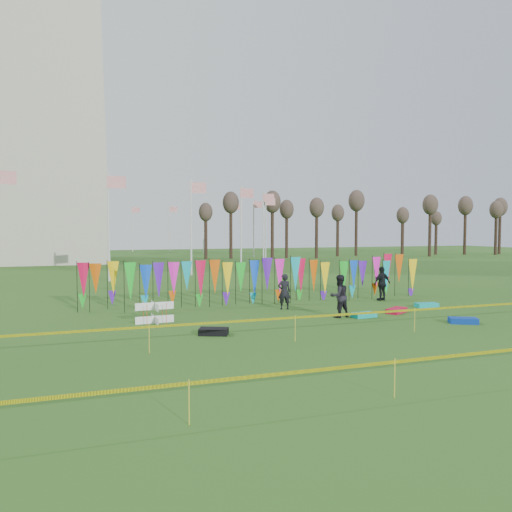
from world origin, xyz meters
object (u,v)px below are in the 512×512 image
object	(u,v)px
kite_bag_turquoise	(364,315)
kite_bag_red	(396,310)
kite_bag_teal	(427,305)
person_mid	(339,296)
person_right	(382,284)
kite_bag_black	(214,331)
kite_bag_blue	(463,321)
person_left	(284,292)
box_kite	(155,313)

from	to	relation	value
kite_bag_turquoise	kite_bag_red	world-z (taller)	kite_bag_red
kite_bag_teal	person_mid	bearing A→B (deg)	-168.75
kite_bag_turquoise	kite_bag_teal	size ratio (longest dim) A/B	0.97
person_right	kite_bag_black	distance (m)	12.11
person_right	kite_bag_blue	world-z (taller)	person_right
kite_bag_black	kite_bag_red	bearing A→B (deg)	11.31
kite_bag_turquoise	kite_bag_teal	distance (m)	4.65
person_left	kite_bag_teal	xyz separation A→B (m)	(6.83, -1.74, -0.75)
person_mid	person_right	bearing A→B (deg)	-147.57
kite_bag_turquoise	kite_bag_black	world-z (taller)	kite_bag_black
kite_bag_teal	person_right	bearing A→B (deg)	104.67
box_kite	kite_bag_blue	world-z (taller)	box_kite
kite_bag_red	kite_bag_turquoise	bearing A→B (deg)	-166.07
kite_bag_red	kite_bag_black	world-z (taller)	kite_bag_black
person_mid	kite_bag_blue	distance (m)	5.07
box_kite	person_left	bearing A→B (deg)	14.23
person_right	kite_bag_teal	world-z (taller)	person_right
kite_bag_blue	kite_bag_teal	distance (m)	4.23
person_left	kite_bag_teal	distance (m)	7.09
person_left	person_mid	distance (m)	3.15
person_right	kite_bag_turquoise	world-z (taller)	person_right
kite_bag_black	person_right	bearing A→B (deg)	27.04
kite_bag_red	kite_bag_teal	world-z (taller)	kite_bag_red
person_mid	kite_bag_black	distance (m)	6.31
person_right	kite_bag_turquoise	distance (m)	5.64
kite_bag_blue	kite_bag_teal	world-z (taller)	kite_bag_blue
person_right	kite_bag_teal	bearing A→B (deg)	95.52
person_mid	person_right	world-z (taller)	person_mid
kite_bag_turquoise	kite_bag_blue	bearing A→B (deg)	-40.21
person_right	kite_bag_black	xyz separation A→B (m)	(-10.77, -5.49, -0.79)
person_right	kite_bag_red	distance (m)	4.12
box_kite	kite_bag_teal	world-z (taller)	box_kite
kite_bag_red	kite_bag_black	bearing A→B (deg)	-168.69
person_mid	person_left	bearing A→B (deg)	-70.46
person_left	kite_bag_blue	xyz separation A→B (m)	(5.45, -5.74, -0.74)
box_kite	person_right	world-z (taller)	person_right
person_mid	kite_bag_turquoise	xyz separation A→B (m)	(1.03, -0.34, -0.82)
person_left	kite_bag_blue	distance (m)	7.95
kite_bag_turquoise	kite_bag_blue	size ratio (longest dim) A/B	0.96
box_kite	person_right	xyz separation A→B (m)	(12.46, 2.62, 0.47)
person_right	kite_bag_red	size ratio (longest dim) A/B	1.52
kite_bag_turquoise	kite_bag_black	distance (m)	7.19
person_left	person_mid	world-z (taller)	person_mid
kite_bag_red	kite_bag_teal	size ratio (longest dim) A/B	1.10
person_left	kite_bag_blue	world-z (taller)	person_left
person_mid	kite_bag_turquoise	distance (m)	1.36
person_left	person_mid	bearing A→B (deg)	126.67
kite_bag_red	kite_bag_blue	bearing A→B (deg)	-71.74
person_left	kite_bag_turquoise	world-z (taller)	person_left
kite_bag_red	kite_bag_black	size ratio (longest dim) A/B	1.16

